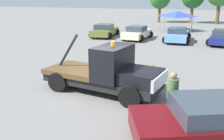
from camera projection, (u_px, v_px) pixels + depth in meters
name	position (u px, v px, depth m)	size (l,w,h in m)	color
ground_plane	(102.00, 91.00, 11.32)	(160.00, 160.00, 0.00)	slate
tow_truck	(108.00, 73.00, 10.91)	(5.64, 2.78, 2.51)	black
foreground_car	(217.00, 122.00, 7.17)	(5.34, 3.80, 1.34)	#5B0A0F
person_near_truck	(172.00, 93.00, 8.36)	(0.39, 0.39, 1.75)	#475B84
parked_car_olive	(105.00, 30.00, 26.76)	(2.80, 4.90, 1.34)	olive
parked_car_cream	(137.00, 33.00, 25.06)	(2.70, 4.66, 1.34)	beige
parked_car_skyblue	(177.00, 35.00, 23.80)	(2.50, 4.86, 1.34)	#669ED1
parked_car_navy	(222.00, 37.00, 22.17)	(2.80, 4.43, 1.34)	navy
canopy_tent_blue	(177.00, 14.00, 30.93)	(3.66, 3.66, 2.45)	#9E9EA3
traffic_cone	(152.00, 69.00, 13.96)	(0.40, 0.40, 0.55)	black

